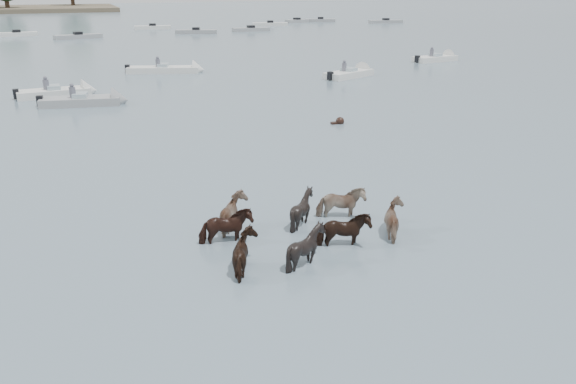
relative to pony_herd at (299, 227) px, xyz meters
name	(u,v)px	position (x,y,z in m)	size (l,w,h in m)	color
ground	(232,246)	(-1.90, 0.29, -0.39)	(400.00, 400.00, 0.00)	slate
pony_herd	(299,227)	(0.00, 0.00, 0.00)	(6.08, 4.17, 1.29)	black
swimming_pony	(339,122)	(7.23, 12.31, -0.29)	(0.72, 0.44, 0.44)	black
motorboat_a	(66,92)	(-5.83, 25.61, -0.16)	(5.09, 2.05, 1.92)	silver
motorboat_b	(94,101)	(-4.33, 21.95, -0.16)	(5.26, 2.37, 1.92)	gray
motorboat_c	(173,70)	(2.44, 33.04, -0.16)	(6.34, 3.39, 1.92)	silver
motorboat_d	(354,73)	(15.25, 26.12, -0.16)	(5.07, 3.49, 1.92)	silver
motorboat_e	(441,58)	(26.95, 31.42, -0.16)	(5.00, 2.32, 1.92)	silver
distant_flotilla	(105,30)	(0.35, 77.07, -0.13)	(103.97, 25.17, 0.93)	silver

